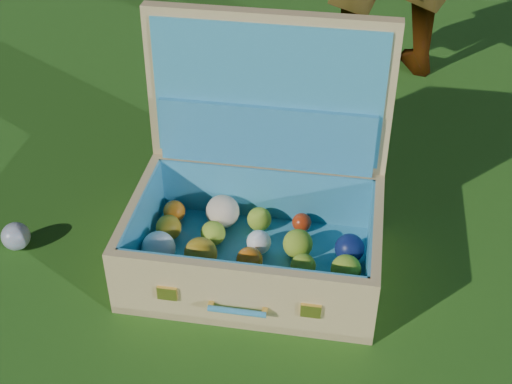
# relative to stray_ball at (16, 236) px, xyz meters

# --- Properties ---
(ground) EXTENTS (60.00, 60.00, 0.00)m
(ground) POSITION_rel_stray_ball_xyz_m (0.69, 0.14, -0.04)
(ground) COLOR #215114
(ground) RESTS_ON ground
(stray_ball) EXTENTS (0.08, 0.08, 0.08)m
(stray_ball) POSITION_rel_stray_ball_xyz_m (0.00, 0.00, 0.00)
(stray_ball) COLOR #4793B8
(stray_ball) RESTS_ON ground
(suitcase) EXTENTS (0.70, 0.55, 0.64)m
(suitcase) POSITION_rel_stray_ball_xyz_m (0.67, 0.04, 0.14)
(suitcase) COLOR #D8B674
(suitcase) RESTS_ON ground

